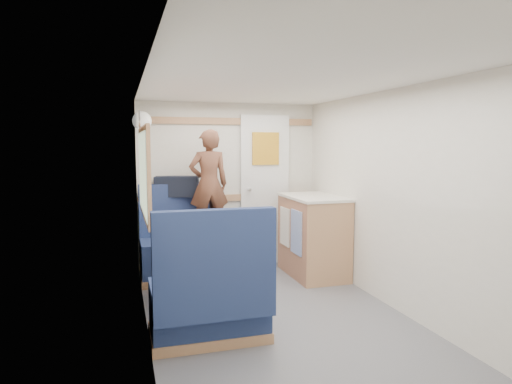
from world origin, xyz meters
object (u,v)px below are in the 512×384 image
object	(u,v)px
wine_glass	(192,217)
bread_loaf	(208,216)
beer_glass	(214,221)
duffel_bag	(177,186)
orange_fruit	(206,225)
cheese_block	(197,230)
galley_counter	(313,235)
bench_near	(210,303)
tray	(220,234)
salt_grinder	(194,224)
bench_far	(181,252)
tumbler_right	(188,223)
dome_light	(142,121)
tumbler_mid	(182,217)
tumbler_left	(170,228)
person	(209,184)
dinette_table	(192,245)
pepper_grinder	(187,225)

from	to	relation	value
wine_glass	bread_loaf	size ratio (longest dim) A/B	0.67
beer_glass	duffel_bag	bearing A→B (deg)	102.45
duffel_bag	bread_loaf	distance (m)	0.82
duffel_bag	orange_fruit	size ratio (longest dim) A/B	7.50
cheese_block	wine_glass	distance (m)	0.21
wine_glass	galley_counter	bearing A→B (deg)	22.49
bench_near	tray	world-z (taller)	bench_near
bench_near	duffel_bag	distance (m)	2.11
bench_near	salt_grinder	world-z (taller)	bench_near
bench_near	salt_grinder	xyz separation A→B (m)	(0.01, 0.85, 0.47)
bench_far	wine_glass	distance (m)	1.07
orange_fruit	beer_glass	size ratio (longest dim) A/B	0.67
bench_far	duffel_bag	size ratio (longest dim) A/B	2.15
tumbler_right	orange_fruit	bearing A→B (deg)	-33.71
beer_glass	cheese_block	bearing A→B (deg)	-123.65
galley_counter	dome_light	bearing A→B (deg)	170.82
orange_fruit	bench_near	bearing A→B (deg)	-98.62
galley_counter	tumbler_right	xyz separation A→B (m)	(-1.51, -0.59, 0.31)
cheese_block	bench_near	bearing A→B (deg)	-90.28
bench_far	tumbler_mid	distance (m)	0.68
tumbler_left	tumbler_mid	bearing A→B (deg)	72.31
person	tray	size ratio (longest dim) A/B	3.52
dinette_table	bench_far	bearing A→B (deg)	90.00
bench_near	tray	size ratio (longest dim) A/B	3.03
bench_near	tumbler_mid	distance (m)	1.33
salt_grinder	duffel_bag	bearing A→B (deg)	90.79
bench_far	beer_glass	xyz separation A→B (m)	(0.23, -0.78, 0.47)
dome_light	duffel_bag	world-z (taller)	dome_light
bench_far	duffel_bag	bearing A→B (deg)	90.81
dinette_table	tumbler_right	xyz separation A→B (m)	(-0.04, -0.04, 0.21)
tumbler_mid	bench_near	bearing A→B (deg)	-87.94
wine_glass	bread_loaf	distance (m)	0.50
tray	wine_glass	distance (m)	0.38
galley_counter	bread_loaf	distance (m)	1.29
duffel_bag	salt_grinder	distance (m)	1.16
bench_far	galley_counter	distance (m)	1.51
tumbler_left	tumbler_mid	world-z (taller)	tumbler_left
bench_near	wine_glass	size ratio (longest dim) A/B	6.25
tray	pepper_grinder	size ratio (longest dim) A/B	3.50
wine_glass	salt_grinder	bearing A→B (deg)	66.10
tumbler_right	salt_grinder	bearing A→B (deg)	29.62
tray	tumbler_left	distance (m)	0.45
bench_far	wine_glass	xyz separation A→B (m)	(-0.01, -0.93, 0.54)
tray	tumbler_right	xyz separation A→B (m)	(-0.23, 0.31, 0.05)
person	bread_loaf	xyz separation A→B (m)	(-0.09, -0.46, -0.29)
orange_fruit	tumbler_left	size ratio (longest dim) A/B	0.63
orange_fruit	beer_glass	world-z (taller)	beer_glass
bread_loaf	person	bearing A→B (deg)	78.50
bench_far	cheese_block	size ratio (longest dim) A/B	10.55
bench_far	wine_glass	world-z (taller)	bench_far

